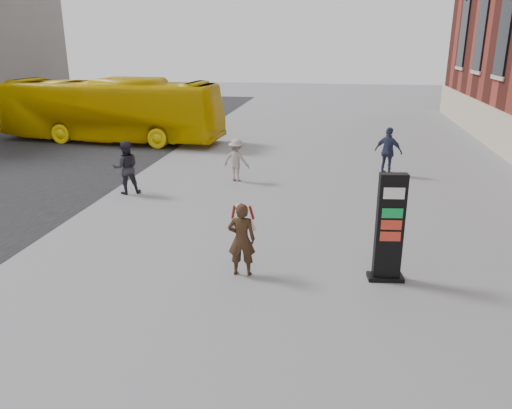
% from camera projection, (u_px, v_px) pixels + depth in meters
% --- Properties ---
extents(ground, '(100.00, 100.00, 0.00)m').
position_uv_depth(ground, '(214.00, 286.00, 10.26)').
color(ground, '#9E9EA3').
extents(info_pylon, '(0.77, 0.45, 2.31)m').
position_uv_depth(info_pylon, '(390.00, 228.00, 10.18)').
color(info_pylon, black).
rests_on(info_pylon, ground).
extents(woman, '(0.64, 0.59, 1.61)m').
position_uv_depth(woman, '(242.00, 238.00, 10.52)').
color(woman, black).
rests_on(woman, ground).
extents(bus, '(11.15, 3.33, 3.06)m').
position_uv_depth(bus, '(111.00, 110.00, 24.37)').
color(bus, '#DDB704').
rests_on(bus, road).
extents(pedestrian_a, '(1.05, 0.96, 1.74)m').
position_uv_depth(pedestrian_a, '(126.00, 167.00, 16.16)').
color(pedestrian_a, '#26252E').
rests_on(pedestrian_a, ground).
extents(pedestrian_b, '(1.08, 0.78, 1.51)m').
position_uv_depth(pedestrian_b, '(236.00, 160.00, 17.64)').
color(pedestrian_b, '#9E9288').
rests_on(pedestrian_b, ground).
extents(pedestrian_c, '(1.13, 0.87, 1.78)m').
position_uv_depth(pedestrian_c, '(388.00, 152.00, 18.35)').
color(pedestrian_c, '#2B3251').
rests_on(pedestrian_c, ground).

